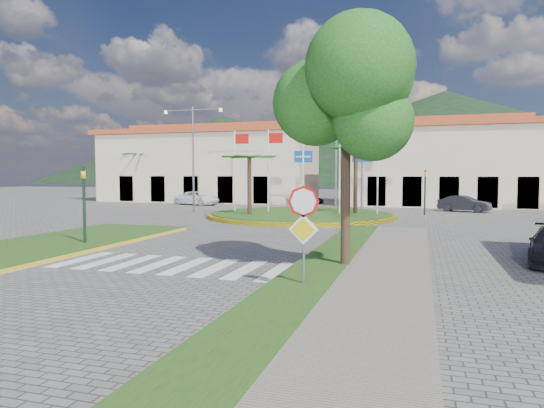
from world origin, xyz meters
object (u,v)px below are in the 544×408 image
(roundabout_island, at_px, (301,215))
(stop_sign, at_px, (304,220))
(white_van, at_px, (197,198))
(car_dark_a, at_px, (308,198))
(deciduous_tree, at_px, (347,100))
(car_dark_b, at_px, (464,204))

(roundabout_island, relative_size, stop_sign, 4.79)
(stop_sign, bearing_deg, roundabout_island, 103.73)
(white_van, distance_m, car_dark_a, 10.71)
(deciduous_tree, relative_size, car_dark_a, 2.17)
(white_van, xyz_separation_m, car_dark_a, (9.70, 4.53, -0.09))
(roundabout_island, height_order, white_van, roundabout_island)
(roundabout_island, xyz_separation_m, car_dark_a, (-2.74, 14.15, 0.36))
(roundabout_island, relative_size, deciduous_tree, 1.87)
(deciduous_tree, bearing_deg, car_dark_a, 104.81)
(roundabout_island, distance_m, deciduous_tree, 18.55)
(deciduous_tree, relative_size, white_van, 1.51)
(deciduous_tree, distance_m, white_van, 32.41)
(stop_sign, bearing_deg, car_dark_a, 102.59)
(white_van, xyz_separation_m, car_dark_b, (23.38, -1.44, 0.00))
(roundabout_island, xyz_separation_m, car_dark_b, (10.94, 8.17, 0.46))
(roundabout_island, height_order, deciduous_tree, deciduous_tree)
(deciduous_tree, bearing_deg, white_van, 123.98)
(car_dark_b, bearing_deg, white_van, 104.34)
(white_van, bearing_deg, car_dark_a, -51.56)
(stop_sign, bearing_deg, car_dark_b, 77.91)
(white_van, distance_m, car_dark_b, 23.42)
(car_dark_a, relative_size, car_dark_b, 0.82)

